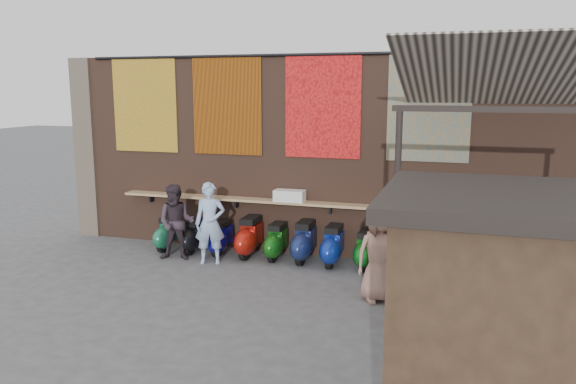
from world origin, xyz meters
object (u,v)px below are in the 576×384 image
Objects in this scene: scooter_stool_4 at (276,242)px; shopper_tan at (379,254)px; scooter_stool_3 at (249,237)px; scooter_stool_5 at (304,242)px; scooter_stool_8 at (401,251)px; diner_left at (210,223)px; scooter_stool_6 at (333,246)px; scooter_stool_2 at (221,238)px; scooter_stool_1 at (194,236)px; shopper_navy at (552,268)px; diner_right at (176,223)px; market_stall at (532,352)px; shelf_box at (290,196)px; scooter_stool_0 at (168,233)px; scooter_stool_7 at (365,250)px.

scooter_stool_4 is 2.80m from shopper_tan.
scooter_stool_3 is 1.02× the size of scooter_stool_5.
diner_left reaches higher than scooter_stool_8.
scooter_stool_3 is 3.28m from shopper_tan.
diner_left is (-2.29, -0.56, 0.41)m from scooter_stool_6.
scooter_stool_5 is (1.76, 0.01, 0.05)m from scooter_stool_2.
scooter_stool_1 is 0.39× the size of shopper_navy.
shopper_tan reaches higher than scooter_stool_8.
scooter_stool_5 reaches higher than scooter_stool_2.
shopper_navy is (6.55, -1.43, 0.16)m from diner_right.
shopper_tan is (3.43, -1.62, 0.42)m from scooter_stool_2.
diner_left is at bearing 137.03° from market_stall.
shopper_navy is at bearing -17.27° from scooter_stool_1.
market_stall is at bearing -73.60° from scooter_stool_8.
scooter_stool_6 is at bearing -179.01° from scooter_stool_8.
scooter_stool_5 is at bearing 0.40° from scooter_stool_2.
diner_right is 4.23m from shopper_tan.
scooter_stool_4 is at bearing 114.60° from shopper_tan.
diner_right is (-1.29, -0.62, 0.35)m from scooter_stool_3.
scooter_stool_8 is at bearing -53.79° from shopper_navy.
shelf_box reaches higher than scooter_stool_6.
scooter_stool_6 is (1.15, -0.05, 0.02)m from scooter_stool_4.
market_stall is at bearing -62.62° from diner_left.
shopper_tan is at bearing -36.03° from diner_left.
scooter_stool_0 is at bearing -179.21° from scooter_stool_5.
scooter_stool_6 is (0.97, -0.34, -0.86)m from shelf_box.
scooter_stool_2 is at bearing -167.82° from shelf_box.
scooter_stool_6 is at bearing -1.94° from scooter_stool_3.
scooter_stool_2 is 0.90× the size of scooter_stool_6.
scooter_stool_0 is at bearing 119.63° from diner_right.
scooter_stool_4 is 2.00m from diner_right.
shopper_tan is (1.68, -1.63, 0.37)m from scooter_stool_5.
shopper_navy is (6.46, -2.01, 0.57)m from scooter_stool_1.
scooter_stool_4 is at bearing 8.67° from diner_left.
scooter_stool_0 is 0.92× the size of scooter_stool_8.
scooter_stool_3 is at bearing 178.66° from scooter_stool_7.
scooter_stool_4 is 0.47× the size of diner_left.
shelf_box is 5.08m from shopper_navy.
shopper_navy is (5.82, -1.43, 0.12)m from diner_left.
shopper_tan is at bearing -55.26° from scooter_stool_6.
scooter_stool_8 is at bearing 0.99° from scooter_stool_6.
scooter_stool_3 is (0.61, 0.01, 0.06)m from scooter_stool_2.
scooter_stool_1 is 0.85× the size of scooter_stool_5.
scooter_stool_1 is 0.88× the size of scooter_stool_6.
scooter_stool_3 is at bearing 178.06° from scooter_stool_6.
scooter_stool_7 is at bearing -3.67° from diner_right.
scooter_stool_5 is 1.20m from scooter_stool_7.
diner_left reaches higher than scooter_stool_1.
shopper_tan is at bearing -42.92° from shelf_box.
scooter_stool_7 is 0.67m from scooter_stool_8.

